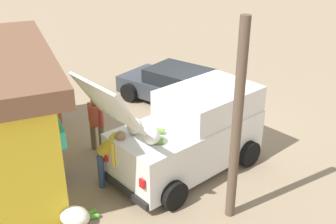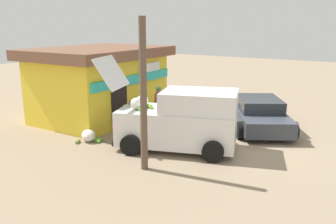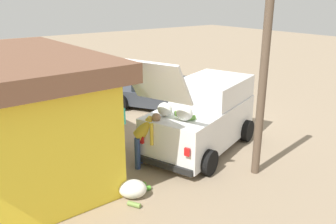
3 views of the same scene
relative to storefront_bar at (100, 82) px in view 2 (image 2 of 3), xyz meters
The scene contains 9 objects.
ground_plane 6.67m from the storefront_bar, 84.20° to the right, with size 60.00×60.00×0.00m, color gray.
storefront_bar is the anchor object (origin of this frame).
delivery_van 5.36m from the storefront_bar, 107.24° to the right, with size 3.17×4.81×3.01m.
parked_sedan 6.87m from the storefront_bar, 70.94° to the right, with size 4.60×3.74×1.22m.
vendor_standing 3.13m from the storefront_bar, 88.82° to the right, with size 0.51×0.46×1.64m.
customer_bending 3.48m from the storefront_bar, 118.32° to the right, with size 0.71×0.71×1.51m.
unloaded_banana_pile 3.62m from the storefront_bar, 144.19° to the right, with size 0.90×0.91×0.42m.
paint_bucket 3.54m from the storefront_bar, 44.95° to the right, with size 0.27×0.27×0.32m, color #BF3F33.
utility_pole 6.25m from the storefront_bar, 125.42° to the right, with size 0.20×0.20×4.27m, color brown.
Camera 2 is at (-11.89, -4.40, 4.08)m, focal length 37.87 mm.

